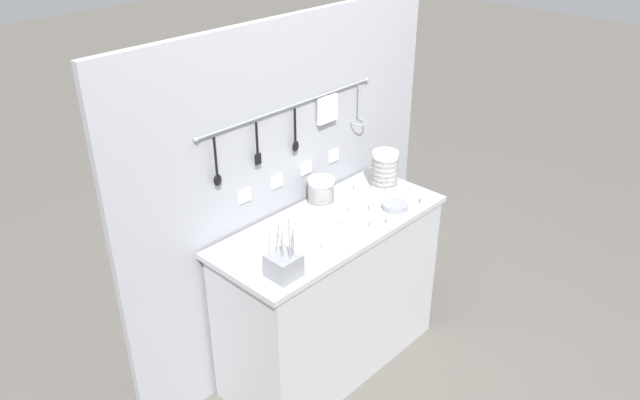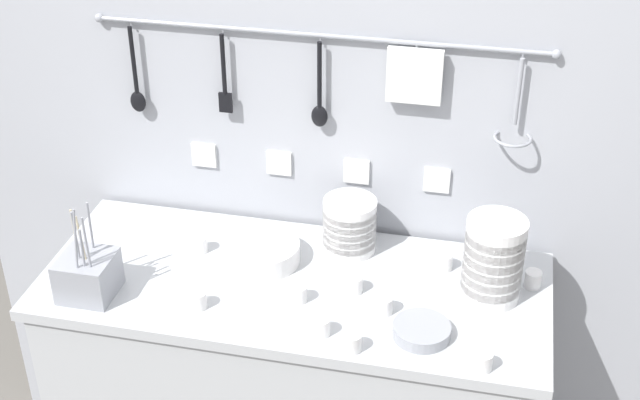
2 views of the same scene
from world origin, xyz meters
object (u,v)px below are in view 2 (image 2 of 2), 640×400
object	(u,v)px
plate_stack	(263,252)
cup_edge_near	(199,244)
bowl_stack_nested_right	(493,259)
cup_back_left	(384,305)
cup_back_right	(483,361)
cup_edge_far	(352,342)
bowl_stack_tall_left	(350,225)
cup_front_right	(321,327)
steel_mixing_bowl	(421,331)
cup_by_caddy	(198,300)
cup_centre	(298,294)
cutlery_caddy	(88,275)
cup_beside_plates	(444,262)
cup_mid_row	(533,279)
cup_front_left	(354,284)

from	to	relation	value
plate_stack	cup_edge_near	xyz separation A→B (m)	(-0.18, 0.01, -0.01)
bowl_stack_nested_right	cup_back_left	world-z (taller)	bowl_stack_nested_right
bowl_stack_nested_right	cup_back_right	distance (m)	0.29
cup_edge_far	bowl_stack_tall_left	bearing A→B (deg)	101.85
cup_edge_near	cup_front_right	xyz separation A→B (m)	(0.39, -0.27, 0.00)
steel_mixing_bowl	cup_front_right	distance (m)	0.24
cup_by_caddy	cup_centre	size ratio (longest dim) A/B	1.00
bowl_stack_nested_right	cutlery_caddy	world-z (taller)	cutlery_caddy
plate_stack	cup_edge_near	world-z (taller)	plate_stack
cup_by_caddy	cutlery_caddy	bearing A→B (deg)	-178.95
cup_beside_plates	cup_back_left	world-z (taller)	same
plate_stack	cup_front_right	size ratio (longest dim) A/B	4.33
steel_mixing_bowl	cup_front_right	world-z (taller)	cup_front_right
cup_beside_plates	cup_centre	xyz separation A→B (m)	(-0.34, -0.22, 0.00)
cup_mid_row	steel_mixing_bowl	bearing A→B (deg)	-134.71
steel_mixing_bowl	cup_by_caddy	xyz separation A→B (m)	(-0.55, -0.01, 0.01)
plate_stack	cup_by_caddy	bearing A→B (deg)	-114.34
steel_mixing_bowl	cup_front_left	bearing A→B (deg)	144.13
cup_edge_near	cup_front_right	size ratio (longest dim) A/B	1.00
bowl_stack_tall_left	cup_back_right	size ratio (longest dim) A/B	3.36
cup_edge_far	cup_back_left	size ratio (longest dim) A/B	1.00
cup_mid_row	cup_edge_far	bearing A→B (deg)	-139.76
plate_stack	cup_front_left	xyz separation A→B (m)	(0.26, -0.08, -0.01)
cup_beside_plates	cup_edge_far	xyz separation A→B (m)	(-0.18, -0.37, 0.00)
cup_centre	cup_edge_near	bearing A→B (deg)	153.59
steel_mixing_bowl	cup_front_right	size ratio (longest dim) A/B	3.07
cup_edge_near	cup_mid_row	xyz separation A→B (m)	(0.88, 0.03, 0.00)
cup_edge_far	cup_by_caddy	distance (m)	0.41
cup_back_right	cup_back_left	distance (m)	0.29
cutlery_caddy	cup_centre	bearing A→B (deg)	9.10
cup_by_caddy	cup_mid_row	size ratio (longest dim) A/B	1.00
bowl_stack_nested_right	cup_front_left	size ratio (longest dim) A/B	4.95
cutlery_caddy	cup_edge_near	world-z (taller)	cutlery_caddy
cutlery_caddy	cup_front_left	size ratio (longest dim) A/B	5.99
cup_edge_far	cutlery_caddy	bearing A→B (deg)	174.18
cutlery_caddy	cup_front_left	xyz separation A→B (m)	(0.65, 0.15, -0.03)
steel_mixing_bowl	cup_front_left	distance (m)	0.23
cutlery_caddy	cup_back_left	bearing A→B (deg)	6.52
steel_mixing_bowl	cup_edge_near	size ratio (longest dim) A/B	3.07
plate_stack	cup_by_caddy	size ratio (longest dim) A/B	4.33
plate_stack	cup_by_caddy	world-z (taller)	plate_stack
cup_edge_far	cup_by_caddy	xyz separation A→B (m)	(-0.40, 0.08, 0.00)
cup_back_right	cup_edge_far	xyz separation A→B (m)	(-0.30, 0.00, 0.00)
cup_front_right	cup_by_caddy	distance (m)	0.32
cutlery_caddy	cup_beside_plates	distance (m)	0.91
steel_mixing_bowl	cup_edge_far	distance (m)	0.17
bowl_stack_tall_left	cup_mid_row	size ratio (longest dim) A/B	3.36
plate_stack	cup_beside_plates	size ratio (longest dim) A/B	4.33
bowl_stack_tall_left	cup_centre	size ratio (longest dim) A/B	3.36
cup_mid_row	plate_stack	bearing A→B (deg)	-176.75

